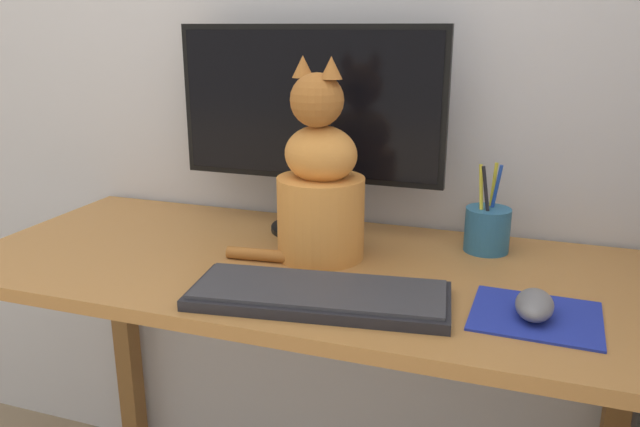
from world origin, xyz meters
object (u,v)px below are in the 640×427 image
monitor (309,116)px  pen_cup (487,229)px  keyboard (319,295)px  computer_mouse_right (534,305)px  cat (320,186)px

monitor → pen_cup: size_ratio=3.27×
keyboard → computer_mouse_right: bearing=0.4°
computer_mouse_right → pen_cup: pen_cup is taller
keyboard → pen_cup: bearing=47.1°
monitor → cat: monitor is taller
pen_cup → computer_mouse_right: bearing=-71.7°
monitor → cat: 0.20m
cat → pen_cup: size_ratio=2.17×
computer_mouse_right → cat: size_ratio=0.26×
keyboard → pen_cup: pen_cup is taller
computer_mouse_right → keyboard: bearing=-171.9°
pen_cup → monitor: bearing=178.6°
cat → monitor: bearing=131.8°
monitor → keyboard: size_ratio=1.31×
monitor → computer_mouse_right: 0.60m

